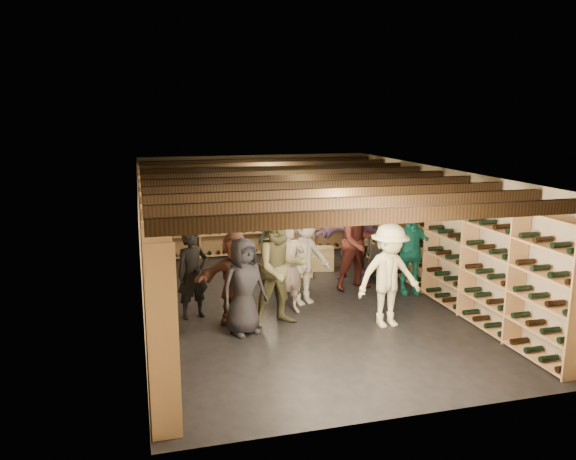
# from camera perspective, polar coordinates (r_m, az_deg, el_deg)

# --- Properties ---
(ground) EXTENTS (8.00, 8.00, 0.00)m
(ground) POSITION_cam_1_polar(r_m,az_deg,el_deg) (10.27, 1.32, -7.53)
(ground) COLOR black
(ground) RESTS_ON ground
(walls) EXTENTS (5.52, 8.02, 2.40)m
(walls) POSITION_cam_1_polar(r_m,az_deg,el_deg) (9.93, 1.35, -0.99)
(walls) COLOR #B2A68B
(walls) RESTS_ON ground
(ceiling) EXTENTS (5.50, 8.00, 0.01)m
(ceiling) POSITION_cam_1_polar(r_m,az_deg,el_deg) (9.74, 1.39, 5.91)
(ceiling) COLOR beige
(ceiling) RESTS_ON walls
(ceiling_joists) EXTENTS (5.40, 7.12, 0.18)m
(ceiling_joists) POSITION_cam_1_polar(r_m,az_deg,el_deg) (9.75, 1.38, 5.09)
(ceiling_joists) COLOR black
(ceiling_joists) RESTS_ON ground
(wine_rack_left) EXTENTS (0.32, 7.50, 2.15)m
(wine_rack_left) POSITION_cam_1_polar(r_m,az_deg,el_deg) (9.58, -13.58, -2.58)
(wine_rack_left) COLOR tan
(wine_rack_left) RESTS_ON ground
(wine_rack_right) EXTENTS (0.32, 7.50, 2.15)m
(wine_rack_right) POSITION_cam_1_polar(r_m,az_deg,el_deg) (10.95, 14.37, -0.82)
(wine_rack_right) COLOR tan
(wine_rack_right) RESTS_ON ground
(wine_rack_back) EXTENTS (4.70, 0.30, 2.15)m
(wine_rack_back) POSITION_cam_1_polar(r_m,az_deg,el_deg) (13.61, -3.18, 1.98)
(wine_rack_back) COLOR tan
(wine_rack_back) RESTS_ON ground
(crate_stack_left) EXTENTS (0.53, 0.37, 0.51)m
(crate_stack_left) POSITION_cam_1_polar(r_m,az_deg,el_deg) (11.98, -1.46, -3.39)
(crate_stack_left) COLOR tan
(crate_stack_left) RESTS_ON ground
(crate_stack_right) EXTENTS (0.56, 0.42, 0.51)m
(crate_stack_right) POSITION_cam_1_polar(r_m,az_deg,el_deg) (12.39, 3.46, -2.90)
(crate_stack_right) COLOR tan
(crate_stack_right) RESTS_ON ground
(crate_loose) EXTENTS (0.56, 0.43, 0.17)m
(crate_loose) POSITION_cam_1_polar(r_m,az_deg,el_deg) (11.95, 1.26, -4.28)
(crate_loose) COLOR tan
(crate_loose) RESTS_ON ground
(person_0) EXTENTS (0.87, 0.72, 1.54)m
(person_0) POSITION_cam_1_polar(r_m,az_deg,el_deg) (8.76, -4.53, -5.72)
(person_0) COLOR black
(person_0) RESTS_ON ground
(person_1) EXTENTS (0.63, 0.50, 1.51)m
(person_1) POSITION_cam_1_polar(r_m,az_deg,el_deg) (9.55, -9.65, -4.46)
(person_1) COLOR black
(person_1) RESTS_ON ground
(person_2) EXTENTS (1.03, 0.86, 1.89)m
(person_2) POSITION_cam_1_polar(r_m,az_deg,el_deg) (9.06, -0.76, -3.94)
(person_2) COLOR brown
(person_2) RESTS_ON ground
(person_3) EXTENTS (1.13, 0.70, 1.69)m
(person_3) POSITION_cam_1_polar(r_m,az_deg,el_deg) (9.16, 10.22, -4.59)
(person_3) COLOR #EFF1B7
(person_3) RESTS_ON ground
(person_4) EXTENTS (1.00, 0.55, 1.62)m
(person_4) POSITION_cam_1_polar(r_m,az_deg,el_deg) (10.90, 12.30, -2.21)
(person_4) COLOR #1B8274
(person_4) RESTS_ON ground
(person_5) EXTENTS (1.44, 0.56, 1.52)m
(person_5) POSITION_cam_1_polar(r_m,az_deg,el_deg) (9.28, -5.36, -4.79)
(person_5) COLOR brown
(person_5) RESTS_ON ground
(person_7) EXTENTS (0.66, 0.51, 1.60)m
(person_7) POSITION_cam_1_polar(r_m,az_deg,el_deg) (9.61, 0.11, -3.92)
(person_7) COLOR gray
(person_7) RESTS_ON ground
(person_8) EXTENTS (1.03, 0.87, 1.89)m
(person_8) POSITION_cam_1_polar(r_m,az_deg,el_deg) (10.96, 7.28, -1.21)
(person_8) COLOR #461B16
(person_8) RESTS_ON ground
(person_9) EXTENTS (1.26, 0.97, 1.71)m
(person_9) POSITION_cam_1_polar(r_m,az_deg,el_deg) (10.05, 1.69, -2.85)
(person_9) COLOR #A19E92
(person_9) RESTS_ON ground
(person_10) EXTENTS (1.10, 0.61, 1.76)m
(person_10) POSITION_cam_1_polar(r_m,az_deg,el_deg) (11.22, -0.57, -1.14)
(person_10) COLOR #2C5444
(person_10) RESTS_ON ground
(person_11) EXTENTS (1.68, 1.12, 1.73)m
(person_11) POSITION_cam_1_polar(r_m,az_deg,el_deg) (11.69, 6.69, -0.78)
(person_11) COLOR slate
(person_11) RESTS_ON ground
(person_12) EXTENTS (0.86, 0.58, 1.71)m
(person_12) POSITION_cam_1_polar(r_m,az_deg,el_deg) (11.95, 9.66, -0.63)
(person_12) COLOR #323236
(person_12) RESTS_ON ground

